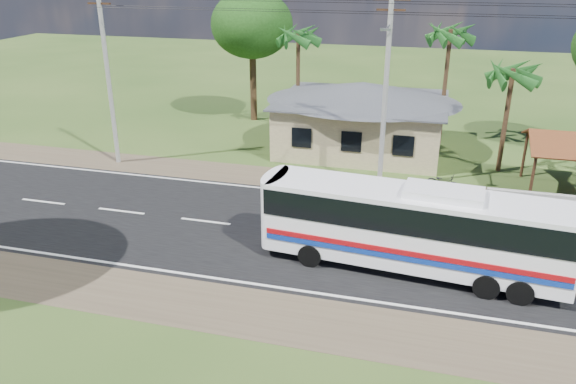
{
  "coord_description": "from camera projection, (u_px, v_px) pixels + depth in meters",
  "views": [
    {
      "loc": [
        5.57,
        -22.29,
        11.64
      ],
      "look_at": [
        -0.69,
        1.0,
        1.54
      ],
      "focal_mm": 35.0,
      "sensor_mm": 36.0,
      "label": 1
    }
  ],
  "objects": [
    {
      "name": "ground",
      "position": [
        297.0,
        233.0,
        25.68
      ],
      "size": [
        120.0,
        120.0,
        0.0
      ],
      "primitive_type": "plane",
      "color": "#284318",
      "rests_on": "ground"
    },
    {
      "name": "house",
      "position": [
        362.0,
        109.0,
        36.0
      ],
      "size": [
        12.4,
        10.0,
        5.0
      ],
      "color": "#C7B684",
      "rests_on": "ground"
    },
    {
      "name": "coach_bus",
      "position": [
        414.0,
        223.0,
        21.88
      ],
      "size": [
        11.9,
        3.48,
        3.64
      ],
      "rotation": [
        0.0,
        0.0,
        -0.09
      ],
      "color": "white",
      "rests_on": "ground"
    },
    {
      "name": "road",
      "position": [
        297.0,
        233.0,
        25.68
      ],
      "size": [
        120.0,
        16.0,
        0.03
      ],
      "color": "black",
      "rests_on": "ground"
    },
    {
      "name": "utility_poles",
      "position": [
        380.0,
        82.0,
        28.59
      ],
      "size": [
        32.8,
        2.22,
        11.0
      ],
      "color": "#9E9E99",
      "rests_on": "ground"
    },
    {
      "name": "concrete_barrier",
      "position": [
        561.0,
        203.0,
        27.62
      ],
      "size": [
        7.0,
        0.3,
        0.9
      ],
      "primitive_type": "cube",
      "color": "#9E9E99",
      "rests_on": "ground"
    },
    {
      "name": "palm_far",
      "position": [
        298.0,
        36.0,
        38.32
      ],
      "size": [
        2.8,
        2.8,
        7.7
      ],
      "color": "#47301E",
      "rests_on": "ground"
    },
    {
      "name": "motorcycle",
      "position": [
        443.0,
        182.0,
        30.2
      ],
      "size": [
        1.89,
        1.07,
        0.94
      ],
      "primitive_type": "imported",
      "rotation": [
        0.0,
        0.0,
        1.31
      ],
      "color": "black",
      "rests_on": "ground"
    },
    {
      "name": "palm_near",
      "position": [
        513.0,
        74.0,
        31.0
      ],
      "size": [
        2.8,
        2.8,
        6.7
      ],
      "color": "#47301E",
      "rests_on": "ground"
    },
    {
      "name": "palm_mid",
      "position": [
        450.0,
        35.0,
        35.29
      ],
      "size": [
        2.8,
        2.8,
        8.2
      ],
      "color": "#47301E",
      "rests_on": "ground"
    },
    {
      "name": "tree_behind_house",
      "position": [
        252.0,
        25.0,
        40.89
      ],
      "size": [
        6.0,
        6.0,
        9.61
      ],
      "color": "#47301E",
      "rests_on": "ground"
    }
  ]
}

